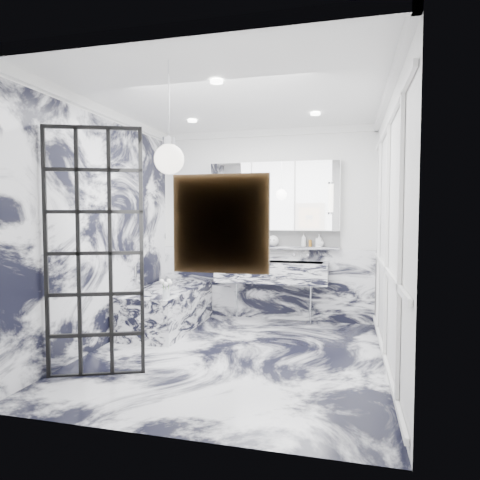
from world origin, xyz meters
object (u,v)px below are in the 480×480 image
(trough_sink, at_px, (271,272))
(mirror_cabinet, at_px, (274,196))
(crittall_door, at_px, (94,253))
(bathtub, at_px, (168,308))

(trough_sink, xyz_separation_m, mirror_cabinet, (-0.00, 0.17, 1.09))
(crittall_door, distance_m, bathtub, 2.00)
(crittall_door, bearing_deg, bathtub, 69.48)
(trough_sink, height_order, mirror_cabinet, mirror_cabinet)
(crittall_door, distance_m, mirror_cabinet, 2.98)
(trough_sink, distance_m, mirror_cabinet, 1.10)
(trough_sink, relative_size, mirror_cabinet, 0.84)
(trough_sink, bearing_deg, bathtub, -153.52)
(trough_sink, bearing_deg, mirror_cabinet, 90.00)
(mirror_cabinet, relative_size, bathtub, 1.15)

